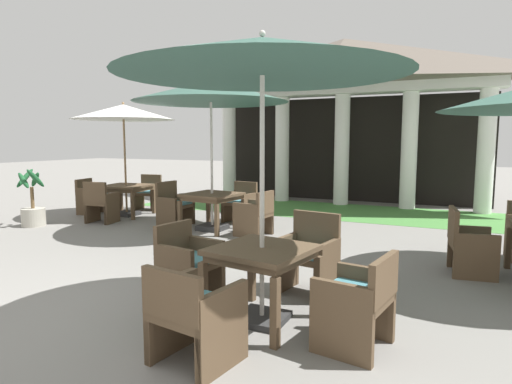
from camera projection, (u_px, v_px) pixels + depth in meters
ground_plane at (121, 321)px, 4.29m from camera, size 60.00×60.00×0.00m
background_pavilion at (344, 78)px, 11.81m from camera, size 8.23×2.95×4.47m
lawn_strip at (329, 210)px, 11.04m from camera, size 10.03×2.66×0.01m
patio_table_near_foreground at (262, 258)px, 4.21m from camera, size 1.01×1.01×0.74m
patio_umbrella_near_foreground at (262, 58)px, 3.99m from camera, size 2.72×2.72×2.77m
patio_chair_near_foreground_west at (188, 265)px, 4.79m from camera, size 0.63×0.64×0.86m
patio_chair_near_foreground_south at (194, 315)px, 3.44m from camera, size 0.69×0.67×0.81m
patio_chair_near_foreground_north at (309, 257)px, 5.04m from camera, size 0.68×0.59×0.93m
patio_chair_near_foreground_east at (358, 302)px, 3.69m from camera, size 0.64×0.68×0.83m
patio_chair_mid_left_west at (469, 245)px, 5.76m from camera, size 0.62×0.70×0.87m
patio_table_mid_right at (126, 189)px, 10.25m from camera, size 1.12×1.12×0.73m
patio_umbrella_mid_right at (123, 113)px, 10.05m from camera, size 2.33×2.33×2.65m
patio_chair_mid_right_south at (101, 204)px, 9.36m from camera, size 0.63×0.57×0.90m
patio_chair_mid_right_north at (148, 194)px, 11.20m from camera, size 0.66×0.59×0.89m
patio_chair_mid_right_west at (92, 197)px, 10.55m from camera, size 0.62×0.66×0.84m
patio_table_far_back at (212, 198)px, 8.60m from camera, size 1.07×1.07×0.73m
patio_umbrella_far_back at (211, 92)px, 8.36m from camera, size 3.00×3.00×2.98m
patio_chair_far_back_west at (174, 206)px, 9.15m from camera, size 0.62×0.68×0.91m
patio_chair_far_back_east at (255, 215)px, 8.11m from camera, size 0.62×0.64×0.84m
patio_chair_far_back_north at (240, 203)px, 9.47m from camera, size 0.66×0.62×0.86m
potted_palm_left_edge at (33, 210)px, 9.02m from camera, size 0.49×0.47×1.22m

